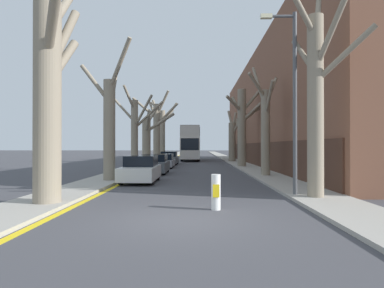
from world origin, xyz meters
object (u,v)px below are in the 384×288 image
street_tree_left_2 (135,131)px  street_tree_left_5 (163,132)px  street_tree_right_1 (265,126)px  parked_car_3 (169,158)px  street_tree_left_4 (157,128)px  street_tree_left_3 (148,138)px  double_decker_bus (191,142)px  parked_car_2 (163,161)px  street_tree_right_2 (243,124)px  street_tree_right_3 (233,138)px  street_tree_left_0 (49,93)px  street_tree_right_0 (316,93)px  traffic_bollard (216,192)px  street_tree_left_1 (109,123)px  parked_car_0 (141,170)px  lamp_post (292,93)px  parked_car_1 (155,164)px

street_tree_left_2 → street_tree_left_5: street_tree_left_5 is taller
street_tree_right_1 → parked_car_3: 16.61m
street_tree_left_4 → street_tree_left_5: street_tree_left_4 is taller
street_tree_left_3 → parked_car_3: size_ratio=1.36×
street_tree_left_4 → double_decker_bus: bearing=59.5°
parked_car_3 → parked_car_2: bearing=-90.0°
street_tree_right_2 → street_tree_right_3: 11.14m
street_tree_left_0 → street_tree_left_3: 21.89m
street_tree_right_0 → double_decker_bus: 34.99m
street_tree_left_3 → traffic_bollard: street_tree_left_3 is taller
street_tree_left_2 → street_tree_right_0: (9.24, -13.67, 0.74)m
traffic_bollard → street_tree_left_1: bearing=123.9°
street_tree_left_2 → parked_car_0: bearing=-77.0°
double_decker_bus → traffic_bollard: bearing=-87.5°
street_tree_right_3 → parked_car_3: street_tree_right_3 is taller
street_tree_left_1 → street_tree_left_4: (-0.06, 21.78, 0.87)m
street_tree_left_3 → street_tree_left_4: bearing=90.3°
street_tree_left_0 → street_tree_left_1: bearing=89.7°
street_tree_right_1 → parked_car_2: 11.87m
street_tree_left_5 → street_tree_right_2: bearing=-59.9°
street_tree_right_0 → parked_car_3: size_ratio=1.87×
street_tree_left_4 → street_tree_right_1: bearing=-63.3°
double_decker_bus → street_tree_right_2: bearing=-71.1°
street_tree_left_2 → parked_car_2: bearing=69.2°
street_tree_left_1 → parked_car_3: street_tree_left_1 is taller
street_tree_left_1 → street_tree_left_5: bearing=90.1°
street_tree_left_5 → parked_car_3: (1.81, -11.01, -3.23)m
street_tree_left_3 → traffic_bollard: (5.48, -22.48, -2.18)m
street_tree_left_5 → parked_car_2: (1.81, -16.79, -3.29)m
street_tree_left_2 → street_tree_right_3: size_ratio=1.00×
street_tree_left_3 → lamp_post: bearing=-66.7°
street_tree_right_0 → street_tree_right_3: street_tree_right_0 is taller
street_tree_right_0 → street_tree_left_5: bearing=104.8°
street_tree_right_1 → parked_car_2: bearing=130.3°
street_tree_left_4 → traffic_bollard: bearing=-79.5°
street_tree_left_4 → street_tree_right_1: size_ratio=1.15×
street_tree_left_1 → street_tree_left_5: size_ratio=0.92×
street_tree_left_1 → street_tree_right_2: street_tree_right_2 is taller
street_tree_left_2 → street_tree_right_3: 19.10m
double_decker_bus → lamp_post: lamp_post is taller
street_tree_left_1 → street_tree_right_0: bearing=-33.6°
parked_car_3 → traffic_bollard: size_ratio=4.03×
street_tree_left_3 → parked_car_0: (1.76, -14.39, -2.05)m
street_tree_right_3 → parked_car_1: 19.98m
double_decker_bus → parked_car_2: 16.53m
parked_car_2 → traffic_bollard: bearing=-79.6°
street_tree_left_0 → parked_car_1: (1.78, 13.39, -3.10)m
street_tree_left_1 → parked_car_1: size_ratio=1.78×
street_tree_right_2 → street_tree_left_5: bearing=120.1°
traffic_bollard → street_tree_left_0: bearing=173.6°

